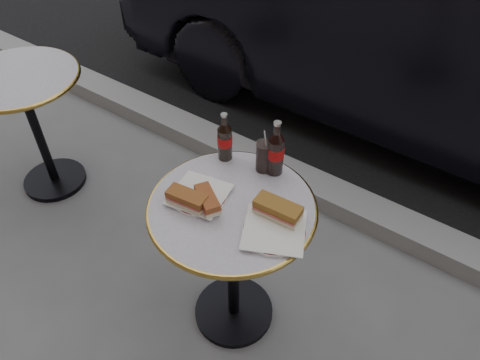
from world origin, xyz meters
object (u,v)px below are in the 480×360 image
Objects in this scene: bistro_table at (233,266)px; parked_car at (428,24)px; plate_right at (274,231)px; cola_glass at (264,156)px; cola_bottle_right at (276,148)px; cola_bottle_left at (225,136)px; plate_left at (199,196)px.

parked_car is at bearing 88.55° from bistro_table.
parked_car reaches higher than plate_right.
bistro_table is 5.64× the size of cola_glass.
cola_bottle_right is (0.03, 0.24, 0.48)m from bistro_table.
plate_right is 1.03× the size of cola_bottle_left.
bistro_table is 0.18× the size of parked_car.
plate_left is at bearing 175.17° from parked_car.
bistro_table is 3.10× the size of cola_bottle_right.
cola_bottle_right reaches higher than bistro_table.
bistro_table is 3.33× the size of plate_right.
cola_glass is (-0.04, -0.01, -0.05)m from cola_bottle_right.
parked_car is (0.05, 2.00, 0.30)m from bistro_table.
cola_glass is at bearing 93.61° from bistro_table.
cola_bottle_right is 1.82× the size of cola_glass.
cola_bottle_left is at bearing 102.91° from plate_left.
cola_glass is (0.11, 0.26, 0.06)m from plate_left.
plate_right is at bearing -175.95° from parked_car.
cola_bottle_right is at bearing 11.97° from cola_bottle_left.
cola_bottle_left is 1.64× the size of cola_glass.
parked_car reaches higher than cola_bottle_right.
cola_bottle_right is (0.20, 0.04, 0.01)m from cola_bottle_left.
bistro_table is at bearing 178.62° from parked_car.
bistro_table is 2.02m from parked_car.
cola_bottle_left is (-0.18, 0.20, 0.47)m from bistro_table.
plate_left is 1.59× the size of cola_glass.
cola_glass is at bearing 67.39° from plate_left.
cola_bottle_right is at bearing 83.41° from bistro_table.
plate_right is at bearing 2.70° from plate_left.
parked_car is at bearing 87.90° from cola_glass.
plate_left is 0.97× the size of cola_bottle_left.
cola_glass is (-0.01, 0.23, 0.43)m from bistro_table.
cola_bottle_right reaches higher than cola_glass.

